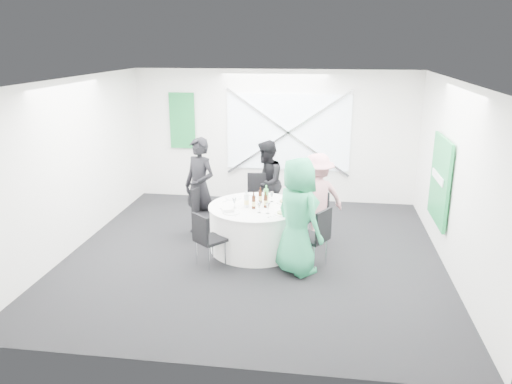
# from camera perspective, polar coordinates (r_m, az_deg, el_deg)

# --- Properties ---
(floor) EXTENTS (6.00, 6.00, 0.00)m
(floor) POSITION_cam_1_polar(r_m,az_deg,el_deg) (8.27, -0.19, -7.05)
(floor) COLOR black
(floor) RESTS_ON ground
(ceiling) EXTENTS (6.00, 6.00, 0.00)m
(ceiling) POSITION_cam_1_polar(r_m,az_deg,el_deg) (7.57, -0.22, 12.70)
(ceiling) COLOR white
(ceiling) RESTS_ON wall_back
(wall_back) EXTENTS (6.00, 0.00, 6.00)m
(wall_back) POSITION_cam_1_polar(r_m,az_deg,el_deg) (10.71, 2.10, 6.38)
(wall_back) COLOR white
(wall_back) RESTS_ON floor
(wall_front) EXTENTS (6.00, 0.00, 6.00)m
(wall_front) POSITION_cam_1_polar(r_m,az_deg,el_deg) (5.00, -5.15, -6.20)
(wall_front) COLOR white
(wall_front) RESTS_ON floor
(wall_left) EXTENTS (0.00, 6.00, 6.00)m
(wall_left) POSITION_cam_1_polar(r_m,az_deg,el_deg) (8.74, -20.10, 2.93)
(wall_left) COLOR white
(wall_left) RESTS_ON floor
(wall_right) EXTENTS (0.00, 6.00, 6.00)m
(wall_right) POSITION_cam_1_polar(r_m,az_deg,el_deg) (7.96, 21.70, 1.46)
(wall_right) COLOR white
(wall_right) RESTS_ON floor
(window_panel) EXTENTS (2.60, 0.03, 1.60)m
(window_panel) POSITION_cam_1_polar(r_m,az_deg,el_deg) (10.63, 3.71, 6.82)
(window_panel) COLOR white
(window_panel) RESTS_ON wall_back
(window_brace_a) EXTENTS (2.63, 0.05, 1.84)m
(window_brace_a) POSITION_cam_1_polar(r_m,az_deg,el_deg) (10.59, 3.69, 6.78)
(window_brace_a) COLOR silver
(window_brace_a) RESTS_ON window_panel
(window_brace_b) EXTENTS (2.63, 0.05, 1.84)m
(window_brace_b) POSITION_cam_1_polar(r_m,az_deg,el_deg) (10.59, 3.69, 6.78)
(window_brace_b) COLOR silver
(window_brace_b) RESTS_ON window_panel
(green_banner) EXTENTS (0.55, 0.04, 1.20)m
(green_banner) POSITION_cam_1_polar(r_m,az_deg,el_deg) (11.00, -8.43, 8.07)
(green_banner) COLOR #156C2F
(green_banner) RESTS_ON wall_back
(green_sign) EXTENTS (0.05, 1.20, 1.40)m
(green_sign) POSITION_cam_1_polar(r_m,az_deg,el_deg) (8.56, 20.28, 1.25)
(green_sign) COLOR #198A41
(green_sign) RESTS_ON wall_right
(banquet_table) EXTENTS (1.56, 1.56, 0.76)m
(banquet_table) POSITION_cam_1_polar(r_m,az_deg,el_deg) (8.30, 0.00, -4.09)
(banquet_table) COLOR white
(banquet_table) RESTS_ON floor
(chair_back) EXTENTS (0.49, 0.50, 0.99)m
(chair_back) POSITION_cam_1_polar(r_m,az_deg,el_deg) (9.29, 0.30, -0.44)
(chair_back) COLOR black
(chair_back) RESTS_ON floor
(chair_back_left) EXTENTS (0.54, 0.54, 0.90)m
(chair_back_left) POSITION_cam_1_polar(r_m,az_deg,el_deg) (8.81, -5.95, -1.90)
(chair_back_left) COLOR black
(chair_back_left) RESTS_ON floor
(chair_back_right) EXTENTS (0.56, 0.55, 0.89)m
(chair_back_right) POSITION_cam_1_polar(r_m,az_deg,el_deg) (8.73, 6.96, -2.19)
(chair_back_right) COLOR black
(chair_back_right) RESTS_ON floor
(chair_front_right) EXTENTS (0.60, 0.59, 0.96)m
(chair_front_right) POSITION_cam_1_polar(r_m,az_deg,el_deg) (7.62, 6.91, -4.72)
(chair_front_right) COLOR black
(chair_front_right) RESTS_ON floor
(chair_front_left) EXTENTS (0.56, 0.56, 0.87)m
(chair_front_left) POSITION_cam_1_polar(r_m,az_deg,el_deg) (7.65, -5.71, -5.03)
(chair_front_left) COLOR black
(chair_front_left) RESTS_ON floor
(person_man_back_left) EXTENTS (0.76, 0.67, 1.75)m
(person_man_back_left) POSITION_cam_1_polar(r_m,az_deg,el_deg) (8.90, -6.44, 0.62)
(person_man_back_left) COLOR black
(person_man_back_left) RESTS_ON floor
(person_man_back) EXTENTS (0.43, 0.78, 1.60)m
(person_man_back) POSITION_cam_1_polar(r_m,az_deg,el_deg) (9.37, 1.15, 1.07)
(person_man_back) COLOR black
(person_man_back) RESTS_ON floor
(person_woman_pink) EXTENTS (1.10, 0.89, 1.55)m
(person_woman_pink) POSITION_cam_1_polar(r_m,az_deg,el_deg) (8.61, 6.99, -0.66)
(person_woman_pink) COLOR pink
(person_woman_pink) RESTS_ON floor
(person_woman_green) EXTENTS (1.00, 1.01, 1.77)m
(person_woman_green) POSITION_cam_1_polar(r_m,az_deg,el_deg) (7.35, 4.80, -2.79)
(person_woman_green) COLOR #2A9A64
(person_woman_green) RESTS_ON floor
(plate_back) EXTENTS (0.27, 0.27, 0.01)m
(plate_back) POSITION_cam_1_polar(r_m,az_deg,el_deg) (8.66, 0.82, -0.48)
(plate_back) COLOR white
(plate_back) RESTS_ON banquet_table
(plate_back_left) EXTENTS (0.27, 0.27, 0.01)m
(plate_back_left) POSITION_cam_1_polar(r_m,az_deg,el_deg) (8.57, -2.58, -0.69)
(plate_back_left) COLOR white
(plate_back_left) RESTS_ON banquet_table
(plate_back_right) EXTENTS (0.29, 0.29, 0.04)m
(plate_back_right) POSITION_cam_1_polar(r_m,az_deg,el_deg) (8.35, 3.36, -1.13)
(plate_back_right) COLOR white
(plate_back_right) RESTS_ON banquet_table
(plate_front_right) EXTENTS (0.25, 0.25, 0.04)m
(plate_front_right) POSITION_cam_1_polar(r_m,az_deg,el_deg) (7.80, 3.00, -2.44)
(plate_front_right) COLOR white
(plate_front_right) RESTS_ON banquet_table
(plate_front_left) EXTENTS (0.27, 0.27, 0.01)m
(plate_front_left) POSITION_cam_1_polar(r_m,az_deg,el_deg) (7.87, -2.86, -2.33)
(plate_front_left) COLOR white
(plate_front_left) RESTS_ON banquet_table
(napkin) EXTENTS (0.21, 0.18, 0.05)m
(napkin) POSITION_cam_1_polar(r_m,az_deg,el_deg) (7.87, -3.24, -2.08)
(napkin) COLOR white
(napkin) RESTS_ON plate_front_left
(beer_bottle_a) EXTENTS (0.06, 0.06, 0.25)m
(beer_bottle_a) POSITION_cam_1_polar(r_m,az_deg,el_deg) (8.16, -1.07, -0.93)
(beer_bottle_a) COLOR #3B180A
(beer_bottle_a) RESTS_ON banquet_table
(beer_bottle_b) EXTENTS (0.06, 0.06, 0.27)m
(beer_bottle_b) POSITION_cam_1_polar(r_m,az_deg,el_deg) (8.31, 0.49, -0.56)
(beer_bottle_b) COLOR #3B180A
(beer_bottle_b) RESTS_ON banquet_table
(beer_bottle_c) EXTENTS (0.06, 0.06, 0.27)m
(beer_bottle_c) POSITION_cam_1_polar(r_m,az_deg,el_deg) (8.08, 1.11, -1.08)
(beer_bottle_c) COLOR #3B180A
(beer_bottle_c) RESTS_ON banquet_table
(beer_bottle_d) EXTENTS (0.06, 0.06, 0.28)m
(beer_bottle_d) POSITION_cam_1_polar(r_m,az_deg,el_deg) (8.01, -0.27, -1.20)
(beer_bottle_d) COLOR #3B180A
(beer_bottle_d) RESTS_ON banquet_table
(green_water_bottle) EXTENTS (0.08, 0.08, 0.32)m
(green_water_bottle) POSITION_cam_1_polar(r_m,az_deg,el_deg) (8.24, 1.16, -0.52)
(green_water_bottle) COLOR green
(green_water_bottle) RESTS_ON banquet_table
(clear_water_bottle) EXTENTS (0.08, 0.08, 0.28)m
(clear_water_bottle) POSITION_cam_1_polar(r_m,az_deg,el_deg) (8.08, -1.10, -1.01)
(clear_water_bottle) COLOR silver
(clear_water_bottle) RESTS_ON banquet_table
(wine_glass_a) EXTENTS (0.07, 0.07, 0.17)m
(wine_glass_a) POSITION_cam_1_polar(r_m,az_deg,el_deg) (8.45, 1.03, -0.10)
(wine_glass_a) COLOR white
(wine_glass_a) RESTS_ON banquet_table
(wine_glass_b) EXTENTS (0.07, 0.07, 0.17)m
(wine_glass_b) POSITION_cam_1_polar(r_m,az_deg,el_deg) (8.36, 1.81, -0.30)
(wine_glass_b) COLOR white
(wine_glass_b) RESTS_ON banquet_table
(wine_glass_c) EXTENTS (0.07, 0.07, 0.17)m
(wine_glass_c) POSITION_cam_1_polar(r_m,az_deg,el_deg) (8.04, -2.51, -1.00)
(wine_glass_c) COLOR white
(wine_glass_c) RESTS_ON banquet_table
(wine_glass_d) EXTENTS (0.07, 0.07, 0.17)m
(wine_glass_d) POSITION_cam_1_polar(r_m,az_deg,el_deg) (7.79, 1.37, -1.60)
(wine_glass_d) COLOR white
(wine_glass_d) RESTS_ON banquet_table
(wine_glass_e) EXTENTS (0.07, 0.07, 0.17)m
(wine_glass_e) POSITION_cam_1_polar(r_m,az_deg,el_deg) (7.82, 0.36, -1.51)
(wine_glass_e) COLOR white
(wine_glass_e) RESTS_ON banquet_table
(fork_a) EXTENTS (0.11, 0.12, 0.01)m
(fork_a) POSITION_cam_1_polar(r_m,az_deg,el_deg) (8.03, -3.93, -1.97)
(fork_a) COLOR silver
(fork_a) RESTS_ON banquet_table
(knife_a) EXTENTS (0.11, 0.12, 0.01)m
(knife_a) POSITION_cam_1_polar(r_m,az_deg,el_deg) (7.75, -2.60, -2.66)
(knife_a) COLOR silver
(knife_a) RESTS_ON banquet_table
(fork_b) EXTENTS (0.09, 0.13, 0.01)m
(fork_b) POSITION_cam_1_polar(r_m,az_deg,el_deg) (8.65, -2.00, -0.56)
(fork_b) COLOR silver
(fork_b) RESTS_ON banquet_table
(knife_b) EXTENTS (0.10, 0.13, 0.01)m
(knife_b) POSITION_cam_1_polar(r_m,az_deg,el_deg) (8.42, -3.57, -1.07)
(knife_b) COLOR silver
(knife_b) RESTS_ON banquet_table
(fork_c) EXTENTS (0.15, 0.02, 0.01)m
(fork_c) POSITION_cam_1_polar(r_m,az_deg,el_deg) (8.69, 1.40, -0.47)
(fork_c) COLOR silver
(fork_c) RESTS_ON banquet_table
(knife_c) EXTENTS (0.15, 0.02, 0.01)m
(knife_c) POSITION_cam_1_polar(r_m,az_deg,el_deg) (8.72, -0.50, -0.40)
(knife_c) COLOR silver
(knife_c) RESTS_ON banquet_table
(fork_d) EXTENTS (0.11, 0.12, 0.01)m
(fork_d) POSITION_cam_1_polar(r_m,az_deg,el_deg) (7.68, 1.73, -2.84)
(fork_d) COLOR silver
(fork_d) RESTS_ON banquet_table
(knife_d) EXTENTS (0.10, 0.13, 0.01)m
(knife_d) POSITION_cam_1_polar(r_m,az_deg,el_deg) (7.96, 3.75, -2.15)
(knife_d) COLOR silver
(knife_d) RESTS_ON banquet_table
(fork_e) EXTENTS (0.08, 0.14, 0.01)m
(fork_e) POSITION_cam_1_polar(r_m,az_deg,el_deg) (8.21, 4.02, -1.54)
(fork_e) COLOR silver
(fork_e) RESTS_ON banquet_table
(knife_e) EXTENTS (0.08, 0.14, 0.01)m
(knife_e) POSITION_cam_1_polar(r_m,az_deg,el_deg) (8.51, 3.12, -0.86)
(knife_e) COLOR silver
(knife_e) RESTS_ON banquet_table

